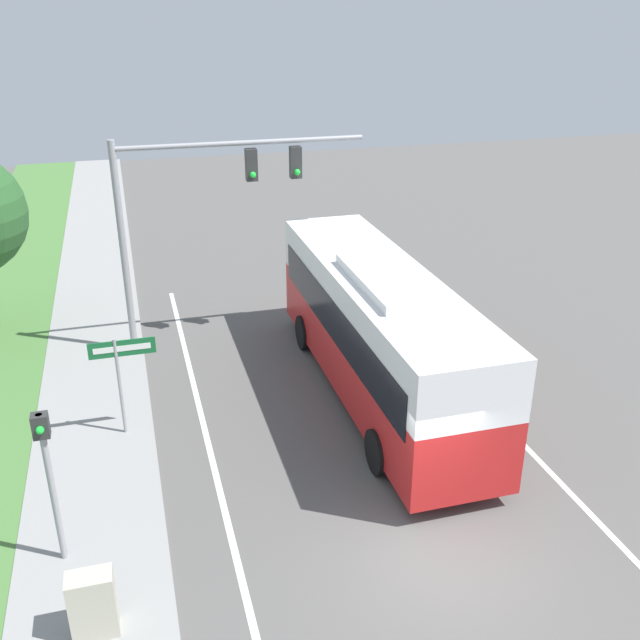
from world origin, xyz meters
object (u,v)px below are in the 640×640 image
Objects in this scene: utility_cabinet at (93,604)px; bus at (379,326)px; pedestrian_signal at (48,466)px; street_sign at (121,367)px; signal_gantry at (199,199)px.

bus is at bearing 41.30° from utility_cabinet.
street_sign is at bearing 72.14° from pedestrian_signal.
signal_gantry is 11.76m from utility_cabinet.
utility_cabinet is at bearing -138.70° from bus.
bus reaches higher than utility_cabinet.
bus is 4.04× the size of street_sign.
signal_gantry is 5.89m from street_sign.
utility_cabinet is (-0.73, -6.04, -1.15)m from street_sign.
utility_cabinet is (0.59, -1.96, -1.46)m from pedestrian_signal.
bus is 6.36m from signal_gantry.
street_sign reaches higher than utility_cabinet.
utility_cabinet is at bearing -96.85° from street_sign.
pedestrian_signal is 1.24× the size of street_sign.
signal_gantry reaches higher than utility_cabinet.
pedestrian_signal is at bearing -113.97° from signal_gantry.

